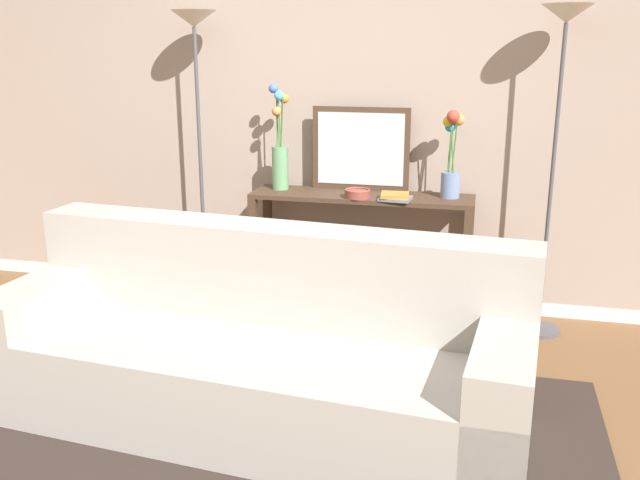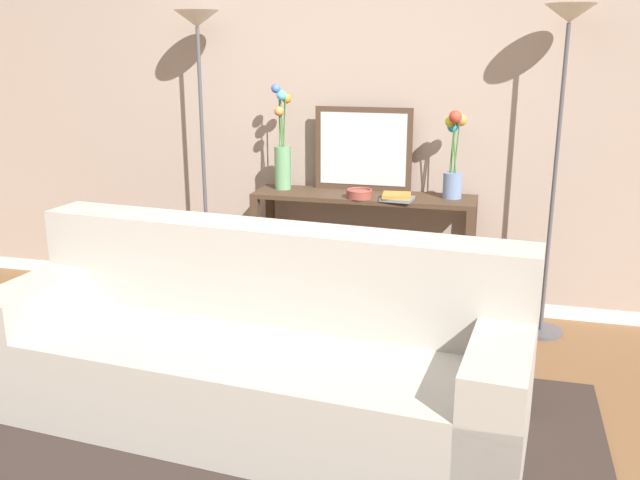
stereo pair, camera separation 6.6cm
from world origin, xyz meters
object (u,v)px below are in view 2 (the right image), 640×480
Objects in this scene: floor_lamp_left at (200,78)px; vase_tall_flowers at (282,151)px; wall_mirror at (363,149)px; fruit_bowl at (359,194)px; book_row_under_console at (301,300)px; console_table at (363,232)px; couch at (256,355)px; book_stack at (397,197)px; floor_lamp_right at (564,81)px; vase_short_flowers at (454,160)px.

vase_tall_flowers is at bearing 6.69° from floor_lamp_left.
wall_mirror is 3.96× the size of fruit_bowl.
vase_tall_flowers is at bearing 163.06° from book_row_under_console.
console_table is at bearing -3.98° from vase_tall_flowers.
couch is at bearing -98.96° from console_table.
console_table is 7.03× the size of book_stack.
vase_tall_flowers is (0.52, 0.06, -0.45)m from floor_lamp_left.
fruit_bowl is (-1.13, -0.08, -0.68)m from floor_lamp_right.
floor_lamp_right reaches higher than console_table.
fruit_bowl is at bearing 179.04° from book_stack.
couch is 1.81× the size of console_table.
book_stack reaches higher than console_table.
console_table is 2.61× the size of vase_short_flowers.
floor_lamp_left is 1.25m from fruit_bowl.
floor_lamp_right is 3.60× the size of vase_short_flowers.
book_stack is (-0.31, -0.15, -0.22)m from vase_short_flowers.
floor_lamp_left is 2.85× the size of vase_tall_flowers.
vase_tall_flowers is 2.32× the size of book_row_under_console.
wall_mirror is 0.59m from vase_short_flowers.
floor_lamp_left is (-0.84, 1.38, 1.18)m from couch.
couch is 2.26m from floor_lamp_right.
couch is 1.44m from console_table.
vase_tall_flowers is 1.08m from vase_short_flowers.
vase_tall_flowers is 4.25× the size of fruit_bowl.
couch is 8.72× the size of book_row_under_console.
fruit_bowl is (1.06, -0.08, -0.67)m from floor_lamp_left.
book_stack is (0.23, -0.00, -0.01)m from fruit_bowl.
book_row_under_console is at bearing 180.00° from console_table.
wall_mirror is 1.08m from book_row_under_console.
floor_lamp_right is at bearing -1.21° from console_table.
floor_lamp_right is at bearing 4.12° from fruit_bowl.
wall_mirror is 0.44m from book_stack.
book_stack is at bearing -3.79° from floor_lamp_left.
floor_lamp_right is at bearing 5.43° from book_stack.
vase_short_flowers is at bearing 173.82° from floor_lamp_right.
book_row_under_console is at bearing 165.62° from fruit_bowl.
couch is at bearing -117.80° from vase_short_flowers.
couch reaches higher than book_row_under_console.
book_row_under_console is at bearing 97.93° from couch.
floor_lamp_right reaches higher than fruit_bowl.
book_stack reaches higher than book_row_under_console.
wall_mirror is 0.93× the size of vase_tall_flowers.
vase_short_flowers is at bearing 62.20° from couch.
vase_short_flowers is 0.41m from book_stack.
couch is 1.31× the size of floor_lamp_right.
console_table is 2.08× the size of vase_tall_flowers.
vase_tall_flowers is at bearing 177.89° from floor_lamp_right.
fruit_bowl is at bearing -175.88° from floor_lamp_right.
couch is at bearing -96.81° from wall_mirror.
floor_lamp_left reaches higher than couch.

